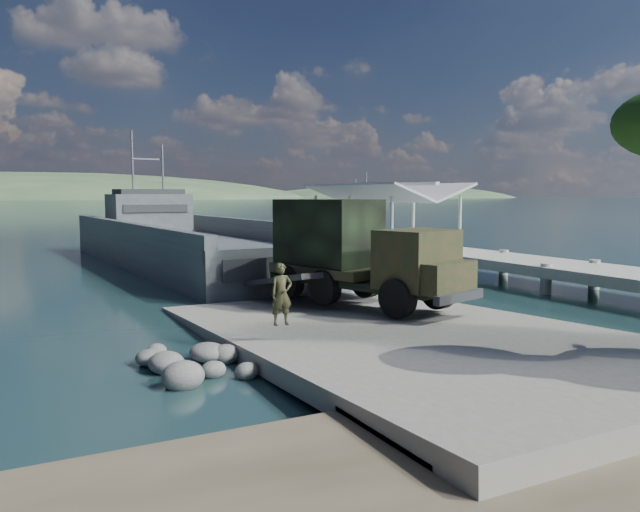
{
  "coord_description": "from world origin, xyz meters",
  "views": [
    {
      "loc": [
        -10.58,
        -16.12,
        4.52
      ],
      "look_at": [
        0.89,
        6.0,
        2.04
      ],
      "focal_mm": 35.0,
      "sensor_mm": 36.0,
      "label": 1
    }
  ],
  "objects": [
    {
      "name": "ground",
      "position": [
        0.0,
        0.0,
        0.0
      ],
      "size": [
        1400.0,
        1400.0,
        0.0
      ],
      "primitive_type": "plane",
      "color": "#1B4141",
      "rests_on": "ground"
    },
    {
      "name": "boat_ramp",
      "position": [
        0.0,
        -1.0,
        0.25
      ],
      "size": [
        10.0,
        18.0,
        0.5
      ],
      "primitive_type": "cube",
      "color": "slate",
      "rests_on": "ground"
    },
    {
      "name": "shoreline_rocks",
      "position": [
        -6.2,
        0.5,
        0.0
      ],
      "size": [
        3.2,
        5.6,
        0.9
      ],
      "primitive_type": null,
      "color": "#4E4E4C",
      "rests_on": "ground"
    },
    {
      "name": "distant_headlands",
      "position": [
        50.0,
        560.0,
        0.0
      ],
      "size": [
        1000.0,
        240.0,
        48.0
      ],
      "primitive_type": null,
      "color": "#334F31",
      "rests_on": "ground"
    },
    {
      "name": "pier",
      "position": [
        13.0,
        18.77,
        1.6
      ],
      "size": [
        6.4,
        44.0,
        6.1
      ],
      "color": "#9EA096",
      "rests_on": "ground"
    },
    {
      "name": "landing_craft",
      "position": [
        0.39,
        22.86,
        0.82
      ],
      "size": [
        10.21,
        34.26,
        10.06
      ],
      "rotation": [
        0.0,
        0.0,
        0.06
      ],
      "color": "#3F454A",
      "rests_on": "ground"
    },
    {
      "name": "military_truck",
      "position": [
        1.13,
        3.6,
        2.4
      ],
      "size": [
        4.72,
        8.57,
        3.82
      ],
      "rotation": [
        0.0,
        0.0,
        0.29
      ],
      "color": "black",
      "rests_on": "boat_ramp"
    },
    {
      "name": "soldier",
      "position": [
        -3.69,
        -0.51,
        1.37
      ],
      "size": [
        0.65,
        0.44,
        1.74
      ],
      "primitive_type": "imported",
      "rotation": [
        0.0,
        0.0,
        -0.03
      ],
      "color": "#20321C",
      "rests_on": "boat_ramp"
    },
    {
      "name": "sailboat_near",
      "position": [
        17.46,
        29.23,
        0.35
      ],
      "size": [
        1.81,
        5.43,
        6.54
      ],
      "rotation": [
        0.0,
        0.0,
        0.05
      ],
      "color": "silver",
      "rests_on": "ground"
    },
    {
      "name": "sailboat_far",
      "position": [
        19.88,
        35.01,
        0.33
      ],
      "size": [
        2.48,
        5.21,
        6.11
      ],
      "rotation": [
        0.0,
        0.0,
        0.21
      ],
      "color": "silver",
      "rests_on": "ground"
    }
  ]
}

